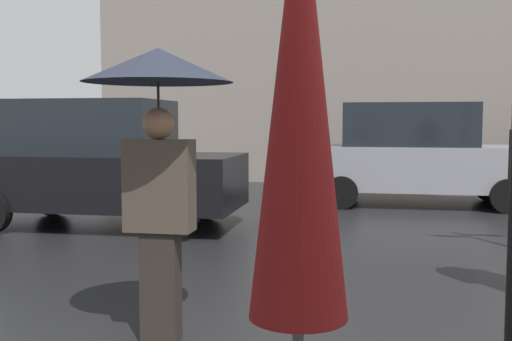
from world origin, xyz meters
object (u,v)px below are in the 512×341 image
(pedestrian_with_umbrella, at_px, (158,110))
(parked_car_left, at_px, (99,163))
(parked_car_distant, at_px, (416,154))
(folded_patio_umbrella_near, at_px, (299,126))

(pedestrian_with_umbrella, distance_m, parked_car_left, 5.18)
(parked_car_distant, bearing_deg, parked_car_left, -132.31)
(parked_car_left, xyz_separation_m, parked_car_distant, (4.95, 3.36, 0.01))
(folded_patio_umbrella_near, height_order, pedestrian_with_umbrella, folded_patio_umbrella_near)
(parked_car_left, bearing_deg, parked_car_distant, -128.94)
(folded_patio_umbrella_near, relative_size, parked_car_distant, 0.54)
(folded_patio_umbrella_near, bearing_deg, pedestrian_with_umbrella, 119.25)
(pedestrian_with_umbrella, xyz_separation_m, parked_car_distant, (2.39, 7.80, -0.73))
(pedestrian_with_umbrella, bearing_deg, folded_patio_umbrella_near, 163.70)
(folded_patio_umbrella_near, xyz_separation_m, pedestrian_with_umbrella, (-1.27, 2.27, 0.09))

